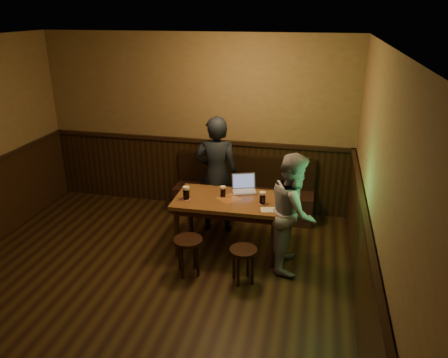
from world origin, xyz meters
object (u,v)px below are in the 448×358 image
stool_right (243,256)px  pint_mid (223,192)px  pub_table (229,206)px  pint_right (263,198)px  bench (243,196)px  stool_left (188,246)px  person_suit (217,175)px  laptop (244,187)px  person_grey (293,212)px  pint_left (186,193)px

stool_right → pint_mid: size_ratio=2.96×
pub_table → pint_right: pint_right is taller
stool_right → bench: bearing=100.1°
pint_mid → pint_right: bearing=-11.0°
stool_left → pint_right: size_ratio=2.92×
pub_table → pint_right: 0.49m
bench → stool_left: (-0.37, -1.81, 0.08)m
stool_left → stool_right: size_ratio=1.08×
pint_mid → person_suit: person_suit is taller
laptop → bench: bearing=81.3°
pub_table → person_grey: person_grey is taller
pint_left → person_suit: 0.74m
stool_left → pint_left: (-0.18, 0.54, 0.47)m
pub_table → bench: bearing=89.0°
stool_right → laptop: 1.13m
stool_right → laptop: bearing=99.9°
person_suit → laptop: bearing=146.1°
bench → laptop: laptop is taller
pint_right → person_grey: person_grey is taller
bench → pub_table: (-0.00, -1.14, 0.35)m
bench → pint_right: bench is taller
stool_right → pint_mid: bearing=119.1°
bench → pint_mid: bearing=-94.7°
stool_left → pint_right: (0.82, 0.61, 0.46)m
person_suit → bench: bearing=-122.7°
stool_left → pint_mid: (0.28, 0.72, 0.46)m
laptop → person_grey: 0.88m
pub_table → laptop: (0.15, 0.31, 0.16)m
bench → pint_right: (0.45, -1.20, 0.54)m
bench → laptop: bearing=-79.7°
stool_left → person_suit: (0.07, 1.23, 0.48)m
person_suit → person_grey: (1.16, -0.76, -0.11)m
person_grey → pint_left: bearing=85.0°
stool_right → pint_right: (0.13, 0.65, 0.49)m
bench → person_suit: 0.86m
pint_right → pint_mid: bearing=169.0°
stool_right → pint_left: size_ratio=2.51×
pint_right → person_suit: person_suit is taller
pint_right → pub_table: bearing=172.2°
laptop → person_grey: size_ratio=0.26×
pint_left → stool_right: bearing=-33.1°
stool_right → pint_left: 1.15m
bench → pint_right: bearing=-69.2°
bench → stool_right: size_ratio=4.88×
pint_right → laptop: 0.48m
stool_left → pint_left: 0.74m
person_suit → person_grey: size_ratio=1.15×
bench → pub_table: size_ratio=1.52×
pint_left → person_grey: 1.41m
person_suit → stool_left: bearing=81.5°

